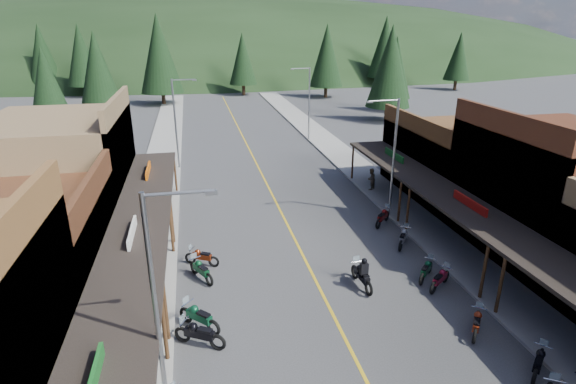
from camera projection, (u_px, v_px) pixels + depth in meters
ground at (321, 292)px, 22.04m from camera, size 220.00×220.00×0.00m
centerline at (260, 170)px, 40.36m from camera, size 0.15×90.00×0.01m
sidewalk_west at (160, 176)px, 38.64m from camera, size 3.40×94.00×0.15m
sidewalk_east at (352, 164)px, 42.03m from camera, size 3.40×94.00×0.15m
shop_west_2 at (16, 258)px, 20.03m from camera, size 10.90×9.00×6.20m
shop_west_3 at (65, 172)px, 28.47m from camera, size 10.90×10.20×8.20m
shop_east_2 at (552, 193)px, 25.06m from camera, size 10.90×9.00×8.20m
shop_east_3 at (455, 161)px, 34.19m from camera, size 10.90×10.20×6.20m
streetlight_0 at (160, 301)px, 13.63m from camera, size 2.16×0.18×8.00m
streetlight_1 at (177, 120)px, 39.27m from camera, size 2.16×0.18×8.00m
streetlight_2 at (392, 153)px, 29.16m from camera, size 2.16×0.18×8.00m
streetlight_3 at (308, 101)px, 49.31m from camera, size 2.16×0.18×8.00m
ridge_hill at (207, 65)px, 145.68m from camera, size 310.00×140.00×60.00m
pine_1 at (81, 55)px, 78.93m from camera, size 5.88×5.88×12.50m
pine_2 at (159, 54)px, 70.41m from camera, size 6.72×6.72×14.00m
pine_3 at (243, 59)px, 80.99m from camera, size 5.04×5.04×11.00m
pine_4 at (327, 55)px, 77.97m from camera, size 5.88×5.88×12.50m
pine_5 at (385, 47)px, 91.82m from camera, size 6.72×6.72×14.00m
pine_6 at (459, 56)px, 87.36m from camera, size 5.04×5.04×11.00m
pine_7 at (42, 54)px, 82.86m from camera, size 5.88×5.88×12.50m
pine_8 at (46, 82)px, 52.28m from camera, size 4.48×4.48×10.00m
pine_9 at (395, 68)px, 65.70m from camera, size 4.93×4.93×10.80m
pine_10 at (97, 67)px, 61.94m from camera, size 5.38×5.38×11.60m
pine_11 at (390, 66)px, 58.23m from camera, size 5.82×5.82×12.40m
bike_west_6 at (199, 333)px, 18.13m from camera, size 2.32×1.76×1.28m
bike_west_7 at (199, 316)px, 19.19m from camera, size 2.11×2.12×1.28m
bike_west_8 at (201, 269)px, 22.91m from camera, size 1.63×2.20×1.21m
bike_west_9 at (202, 256)px, 24.31m from camera, size 2.03×1.48×1.11m
bike_east_5 at (539, 361)px, 16.74m from camera, size 1.86×1.75×1.10m
bike_east_6 at (477, 322)px, 18.93m from camera, size 1.72×1.93×1.11m
bike_east_7 at (440, 278)px, 22.19m from camera, size 1.99×1.70×1.13m
bike_east_8 at (426, 269)px, 23.02m from camera, size 1.82×1.83×1.11m
bike_east_9 at (403, 237)px, 26.43m from camera, size 1.77×2.06×1.17m
bike_east_10 at (383, 216)px, 29.26m from camera, size 1.96×1.97×1.19m
rider_on_bike at (362, 275)px, 22.26m from camera, size 0.92×2.31×1.72m
pedestrian_east_b at (371, 179)px, 35.06m from camera, size 0.93×0.90×1.69m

